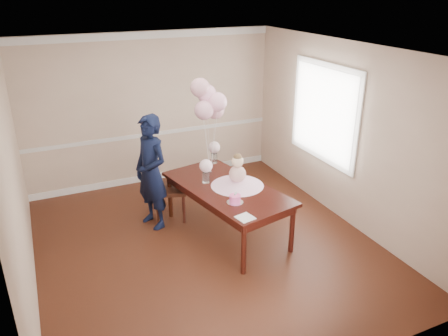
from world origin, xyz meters
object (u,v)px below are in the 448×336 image
woman (151,172)px  dining_table_top (227,188)px  birthday_cake (235,199)px  dining_chair_seat (170,189)px

woman → dining_table_top: bearing=33.2°
dining_table_top → woman: (-0.91, 0.68, 0.14)m
dining_table_top → birthday_cake: 0.50m
dining_table_top → birthday_cake: (-0.10, -0.48, 0.08)m
dining_table_top → dining_chair_seat: (-0.61, 0.78, -0.23)m
dining_table_top → woman: 1.14m
birthday_cake → dining_table_top: bearing=78.0°
dining_chair_seat → woman: bearing=-144.5°
dining_chair_seat → woman: size_ratio=0.28×
dining_chair_seat → woman: 0.49m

